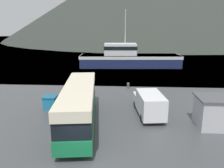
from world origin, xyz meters
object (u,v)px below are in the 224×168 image
at_px(tour_bus, 79,103).
at_px(storage_bin, 50,102).
at_px(dock_kiosk, 217,112).
at_px(delivery_van, 149,103).
at_px(fishing_boat, 128,58).

height_order(tour_bus, storage_bin, tour_bus).
relative_size(storage_bin, dock_kiosk, 0.40).
distance_m(storage_bin, dock_kiosk, 15.71).
relative_size(delivery_van, storage_bin, 4.43).
distance_m(fishing_boat, dock_kiosk, 30.00).
bearing_deg(dock_kiosk, delivery_van, 157.91).
distance_m(tour_bus, storage_bin, 5.41).
xyz_separation_m(delivery_van, storage_bin, (-9.97, 1.16, -0.54)).
bearing_deg(fishing_boat, storage_bin, -21.02).
height_order(fishing_boat, storage_bin, fishing_boat).
relative_size(fishing_boat, storage_bin, 15.56).
bearing_deg(dock_kiosk, storage_bin, 167.70).
height_order(delivery_van, fishing_boat, fishing_boat).
xyz_separation_m(tour_bus, dock_kiosk, (11.51, 0.27, -0.59)).
bearing_deg(fishing_boat, dock_kiosk, 10.39).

